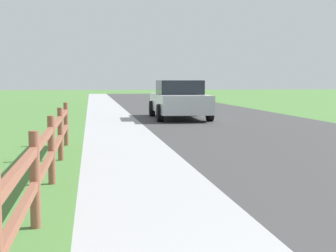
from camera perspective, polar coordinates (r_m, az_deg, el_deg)
ground_plane at (r=25.38m, az=-4.49°, el=1.56°), size 120.00×120.00×0.00m
road_asphalt at (r=27.82m, az=2.42°, el=1.88°), size 7.00×66.00×0.01m
curb_concrete at (r=27.33m, az=-11.08°, el=1.74°), size 6.00×66.00×0.01m
grass_verge at (r=27.44m, az=-14.21°, el=1.69°), size 5.00×66.00×0.00m
rail_fence at (r=6.68m, az=-13.56°, el=-3.25°), size 0.11×11.71×1.03m
parked_suv_silver at (r=20.90m, az=1.24°, el=2.93°), size 2.22×4.98×1.56m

